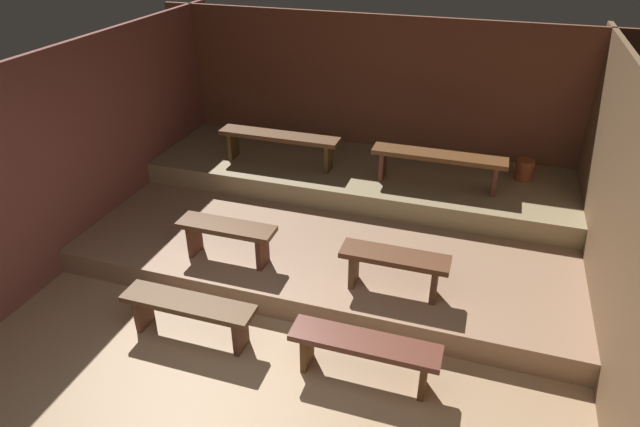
{
  "coord_description": "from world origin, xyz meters",
  "views": [
    {
      "loc": [
        1.44,
        -2.23,
        3.41
      ],
      "look_at": [
        -0.14,
        2.66,
        0.45
      ],
      "focal_mm": 30.59,
      "sensor_mm": 36.0,
      "label": 1
    }
  ],
  "objects_px": {
    "bench_floor_left": "(189,309)",
    "bench_lower_right": "(394,263)",
    "bench_middle_left": "(279,140)",
    "bench_floor_right": "(364,349)",
    "bench_middle_right": "(438,160)",
    "bench_lower_left": "(227,233)",
    "pail_middle": "(524,170)"
  },
  "relations": [
    {
      "from": "bench_middle_right",
      "to": "bench_lower_right",
      "type": "bearing_deg",
      "value": -94.52
    },
    {
      "from": "bench_lower_left",
      "to": "bench_lower_right",
      "type": "bearing_deg",
      "value": 0.0
    },
    {
      "from": "bench_lower_right",
      "to": "pail_middle",
      "type": "height_order",
      "value": "pail_middle"
    },
    {
      "from": "bench_floor_right",
      "to": "bench_middle_right",
      "type": "distance_m",
      "value": 2.74
    },
    {
      "from": "bench_floor_right",
      "to": "pail_middle",
      "type": "distance_m",
      "value": 3.38
    },
    {
      "from": "bench_lower_left",
      "to": "bench_floor_right",
      "type": "bearing_deg",
      "value": -28.64
    },
    {
      "from": "bench_lower_right",
      "to": "bench_middle_right",
      "type": "xyz_separation_m",
      "value": [
        0.14,
        1.79,
        0.27
      ]
    },
    {
      "from": "bench_floor_right",
      "to": "bench_middle_right",
      "type": "relative_size",
      "value": 0.79
    },
    {
      "from": "bench_floor_right",
      "to": "pail_middle",
      "type": "bearing_deg",
      "value": 69.78
    },
    {
      "from": "bench_lower_right",
      "to": "bench_middle_right",
      "type": "height_order",
      "value": "bench_middle_right"
    },
    {
      "from": "bench_floor_right",
      "to": "bench_middle_left",
      "type": "xyz_separation_m",
      "value": [
        -1.77,
        2.68,
        0.52
      ]
    },
    {
      "from": "bench_lower_left",
      "to": "pail_middle",
      "type": "distance_m",
      "value": 3.6
    },
    {
      "from": "bench_middle_left",
      "to": "pail_middle",
      "type": "xyz_separation_m",
      "value": [
        2.93,
        0.48,
        -0.2
      ]
    },
    {
      "from": "bench_floor_right",
      "to": "bench_lower_left",
      "type": "distance_m",
      "value": 1.87
    },
    {
      "from": "bench_middle_right",
      "to": "bench_lower_left",
      "type": "bearing_deg",
      "value": -135.45
    },
    {
      "from": "bench_floor_left",
      "to": "bench_middle_right",
      "type": "distance_m",
      "value": 3.25
    },
    {
      "from": "bench_middle_right",
      "to": "pail_middle",
      "type": "xyz_separation_m",
      "value": [
        0.97,
        0.48,
        -0.2
      ]
    },
    {
      "from": "bench_floor_left",
      "to": "pail_middle",
      "type": "height_order",
      "value": "pail_middle"
    },
    {
      "from": "bench_floor_right",
      "to": "bench_middle_left",
      "type": "height_order",
      "value": "bench_middle_left"
    },
    {
      "from": "bench_lower_right",
      "to": "bench_middle_left",
      "type": "bearing_deg",
      "value": 135.45
    },
    {
      "from": "pail_middle",
      "to": "bench_middle_left",
      "type": "bearing_deg",
      "value": -170.72
    },
    {
      "from": "bench_lower_left",
      "to": "bench_middle_left",
      "type": "height_order",
      "value": "bench_middle_left"
    },
    {
      "from": "bench_middle_right",
      "to": "pail_middle",
      "type": "bearing_deg",
      "value": 26.22
    },
    {
      "from": "bench_middle_left",
      "to": "bench_lower_right",
      "type": "bearing_deg",
      "value": -44.55
    },
    {
      "from": "bench_middle_left",
      "to": "bench_lower_left",
      "type": "bearing_deg",
      "value": -85.48
    },
    {
      "from": "bench_floor_right",
      "to": "bench_floor_left",
      "type": "bearing_deg",
      "value": 180.0
    },
    {
      "from": "pail_middle",
      "to": "bench_floor_left",
      "type": "bearing_deg",
      "value": -130.97
    },
    {
      "from": "pail_middle",
      "to": "bench_lower_left",
      "type": "bearing_deg",
      "value": -140.89
    },
    {
      "from": "bench_floor_left",
      "to": "bench_lower_right",
      "type": "distance_m",
      "value": 1.87
    },
    {
      "from": "bench_floor_right",
      "to": "bench_lower_right",
      "type": "height_order",
      "value": "bench_lower_right"
    },
    {
      "from": "bench_floor_left",
      "to": "pail_middle",
      "type": "relative_size",
      "value": 4.88
    },
    {
      "from": "bench_floor_left",
      "to": "bench_lower_left",
      "type": "bearing_deg",
      "value": 93.17
    }
  ]
}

